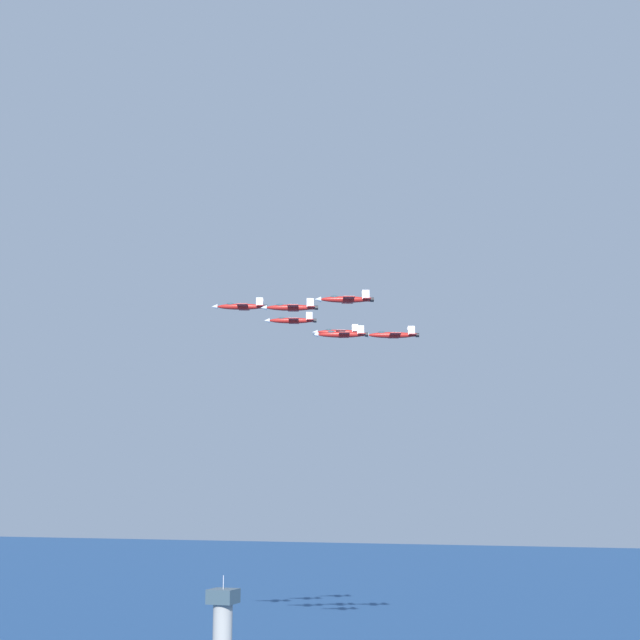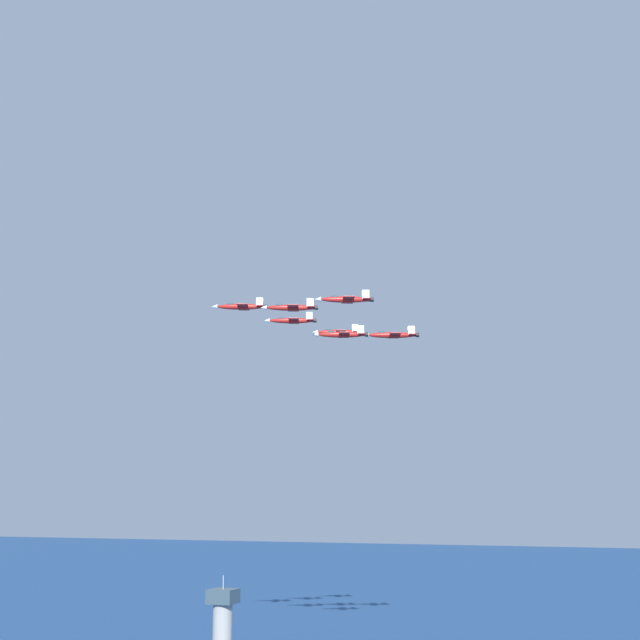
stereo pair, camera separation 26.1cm
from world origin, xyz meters
name	(u,v)px [view 2 (the right image)]	position (x,y,z in m)	size (l,w,h in m)	color
jet_lead	(241,306)	(26.39, -0.46, 96.55)	(14.95, 9.71, 3.24)	red
jet_left_wingman	(291,307)	(43.48, -6.82, 94.02)	(14.69, 9.56, 3.19)	red
jet_right_wingman	(292,320)	(35.42, 15.38, 94.85)	(14.70, 9.55, 3.18)	red
jet_left_outer	(345,299)	(60.57, -13.17, 93.85)	(14.38, 9.40, 3.14)	red
jet_right_outer	(338,332)	(44.44, 31.21, 93.48)	(14.47, 9.44, 3.15)	red
jet_slot_rear	(342,334)	(52.50, 9.02, 88.85)	(14.97, 9.72, 3.24)	red
jet_trailing	(392,335)	(65.56, 13.77, 88.76)	(15.12, 9.82, 3.27)	red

